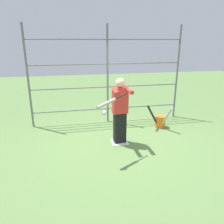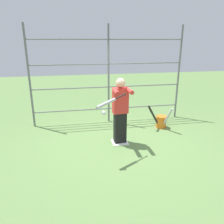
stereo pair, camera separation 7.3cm
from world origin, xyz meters
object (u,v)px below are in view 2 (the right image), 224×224
object	(u,v)px
batter	(120,109)
softball_in_flight	(104,113)
baseball_bat_swinging	(109,102)
bat_bucket	(161,121)

from	to	relation	value
batter	softball_in_flight	distance (m)	1.08
baseball_bat_swinging	batter	bearing A→B (deg)	-120.45
baseball_bat_swinging	bat_bucket	distance (m)	2.61
softball_in_flight	batter	bearing A→B (deg)	-121.72
batter	bat_bucket	xyz separation A→B (m)	(-1.44, -0.77, -0.69)
softball_in_flight	bat_bucket	bearing A→B (deg)	-140.01
batter	baseball_bat_swinging	xyz separation A→B (m)	(0.42, 0.71, 0.40)
batter	softball_in_flight	world-z (taller)	batter
baseball_bat_swinging	softball_in_flight	xyz separation A→B (m)	(0.13, 0.18, -0.17)
softball_in_flight	bat_bucket	world-z (taller)	softball_in_flight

